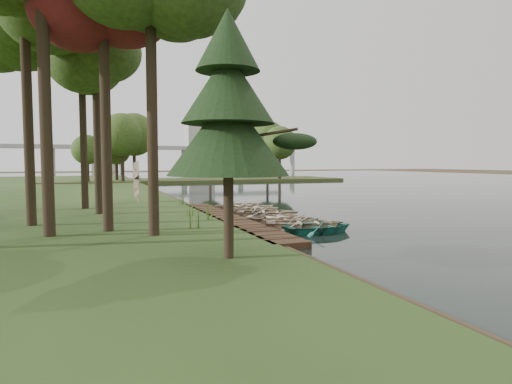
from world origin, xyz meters
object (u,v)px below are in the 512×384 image
object	(u,v)px
rowboat_0	(319,225)
pine_tree	(228,109)
rowboat_1	(305,222)
rowboat_2	(293,219)
boardwalk	(229,220)
stored_rowboat	(138,198)

from	to	relation	value
rowboat_0	pine_tree	xyz separation A→B (m)	(-5.77, -4.50, 4.54)
rowboat_1	rowboat_2	distance (m)	1.61
boardwalk	stored_rowboat	size ratio (longest dim) A/B	5.16
boardwalk	pine_tree	xyz separation A→B (m)	(-2.97, -9.51, 4.79)
stored_rowboat	pine_tree	distance (m)	21.01
rowboat_0	pine_tree	bearing A→B (deg)	128.72
stored_rowboat	rowboat_0	bearing A→B (deg)	-151.78
stored_rowboat	rowboat_2	bearing A→B (deg)	-148.35
rowboat_0	rowboat_1	distance (m)	1.01
rowboat_0	rowboat_1	xyz separation A→B (m)	(-0.23, 0.98, 0.04)
rowboat_1	stored_rowboat	size ratio (longest dim) A/B	1.22
rowboat_1	pine_tree	distance (m)	8.99
pine_tree	rowboat_2	bearing A→B (deg)	51.33
boardwalk	rowboat_1	bearing A→B (deg)	-57.54
boardwalk	rowboat_0	xyz separation A→B (m)	(2.79, -5.00, 0.25)
boardwalk	stored_rowboat	bearing A→B (deg)	108.82
rowboat_1	boardwalk	bearing A→B (deg)	52.75
boardwalk	rowboat_0	size ratio (longest dim) A/B	4.74
rowboat_2	stored_rowboat	bearing A→B (deg)	24.00
boardwalk	pine_tree	bearing A→B (deg)	-107.36
boardwalk	rowboat_2	world-z (taller)	rowboat_2
pine_tree	boardwalk	bearing A→B (deg)	72.64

